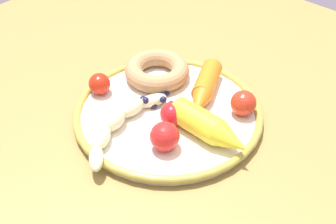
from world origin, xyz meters
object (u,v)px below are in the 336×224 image
dining_table (202,159)px  tomato_extra (165,136)px  plate (168,113)px  blueberry_pile (158,100)px  tomato_far (172,114)px  banana (118,123)px  tomato_mid (243,103)px  carrot_orange (203,90)px  carrot_yellow (211,129)px  donut (157,71)px  tomato_near (100,84)px

dining_table → tomato_extra: bearing=-90.1°
plate → blueberry_pile: 0.03m
dining_table → plate: 0.10m
tomato_far → tomato_extra: 0.05m
banana → blueberry_pile: bearing=87.7°
banana → tomato_mid: tomato_mid is taller
carrot_orange → tomato_far: tomato_far is taller
banana → dining_table: bearing=54.5°
carrot_yellow → tomato_mid: same height
donut → blueberry_pile: 0.07m
dining_table → tomato_near: bearing=-158.0°
carrot_yellow → tomato_mid: bearing=89.3°
plate → tomato_far: bearing=-35.3°
carrot_yellow → dining_table: bearing=136.5°
carrot_orange → donut: bearing=-175.2°
blueberry_pile → tomato_extra: tomato_extra is taller
blueberry_pile → tomato_far: (0.05, -0.02, 0.01)m
dining_table → donut: size_ratio=10.68×
tomato_near → tomato_far: (0.13, 0.02, 0.00)m
dining_table → tomato_far: size_ratio=31.76×
tomato_far → blueberry_pile: bearing=157.0°
dining_table → tomato_far: (-0.03, -0.04, 0.11)m
tomato_extra → banana: bearing=-167.7°
carrot_orange → banana: bearing=-108.2°
carrot_yellow → tomato_far: (-0.06, -0.01, -0.00)m
plate → tomato_far: size_ratio=8.02×
blueberry_pile → tomato_far: size_ratio=1.58×
tomato_extra → blueberry_pile: bearing=138.3°
tomato_extra → plate: bearing=128.5°
tomato_far → tomato_extra: (0.03, -0.04, 0.00)m
donut → tomato_extra: size_ratio=2.56×
plate → dining_table: bearing=31.1°
banana → carrot_yellow: carrot_yellow is taller
carrot_orange → plate: bearing=-106.4°
dining_table → tomato_extra: tomato_extra is taller
tomato_mid → tomato_extra: size_ratio=0.94×
blueberry_pile → tomato_near: size_ratio=1.64×
tomato_far → tomato_extra: bearing=-60.0°
plate → carrot_yellow: size_ratio=2.25×
carrot_orange → donut: 0.09m
dining_table → carrot_yellow: size_ratio=8.92×
donut → plate: bearing=-36.6°
banana → tomato_far: (0.05, 0.06, 0.01)m
dining_table → blueberry_pile: blueberry_pile is taller
donut → blueberry_pile: bearing=-45.8°
donut → tomato_mid: (0.16, 0.02, 0.00)m
carrot_orange → carrot_yellow: bearing=-45.3°
dining_table → donut: donut is taller
banana → carrot_orange: (0.05, 0.14, 0.00)m
carrot_orange → tomato_near: 0.16m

